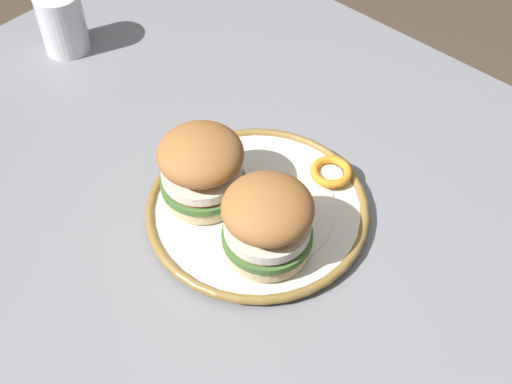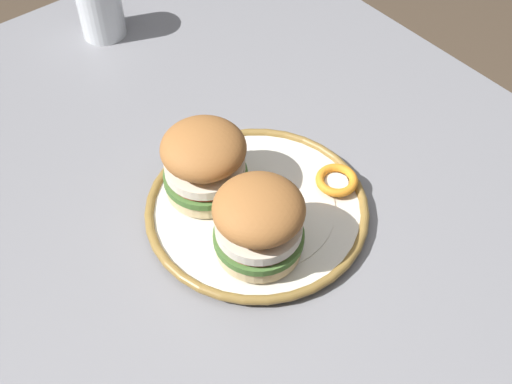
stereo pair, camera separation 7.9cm
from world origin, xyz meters
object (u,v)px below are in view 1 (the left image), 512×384
dining_table (257,256)px  dinner_plate (256,207)px  sandwich_half_right (201,167)px  sandwich_half_left (267,221)px  drinking_glass (63,26)px

dining_table → dinner_plate: (0.00, -0.00, 0.11)m
dining_table → sandwich_half_right: bearing=27.4°
dinner_plate → sandwich_half_left: (-0.06, 0.04, 0.06)m
dining_table → drinking_glass: size_ratio=12.06×
sandwich_half_right → sandwich_half_left: bearing=176.1°
dining_table → sandwich_half_left: 0.18m
sandwich_half_right → drinking_glass: (0.41, -0.08, -0.02)m
dinner_plate → sandwich_half_right: sandwich_half_right is taller
dining_table → drinking_glass: bearing=-5.9°
dinner_plate → sandwich_half_right: size_ratio=2.55×
dining_table → sandwich_half_left: sandwich_half_left is taller
sandwich_half_right → dining_table: bearing=-152.6°
sandwich_half_left → drinking_glass: sandwich_half_left is taller
dinner_plate → sandwich_half_right: bearing=28.7°
drinking_glass → dining_table: bearing=174.1°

